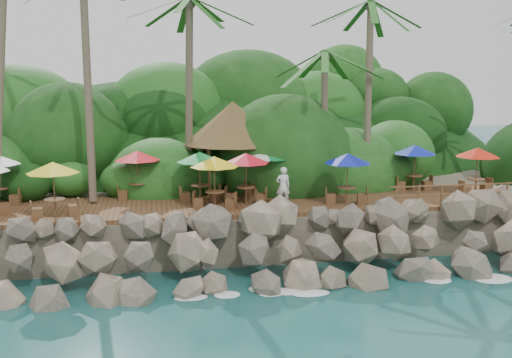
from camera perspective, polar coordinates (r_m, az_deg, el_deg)
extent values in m
plane|color=#19514F|center=(22.62, 2.74, -11.15)|extent=(140.00, 140.00, 0.00)
cube|color=gray|center=(37.54, -2.70, -0.93)|extent=(32.00, 25.20, 2.10)
ellipsoid|color=#143811|center=(45.06, -3.93, -0.46)|extent=(44.80, 28.00, 15.40)
cube|color=brown|center=(27.63, 0.00, -2.45)|extent=(26.00, 5.00, 0.20)
ellipsoid|color=white|center=(22.78, -20.60, -11.57)|extent=(1.20, 0.80, 0.06)
ellipsoid|color=white|center=(22.42, -12.89, -11.52)|extent=(1.20, 0.80, 0.06)
ellipsoid|color=white|center=(22.45, -5.07, -11.26)|extent=(1.20, 0.80, 0.06)
ellipsoid|color=white|center=(22.88, 2.57, -10.81)|extent=(1.20, 0.80, 0.06)
ellipsoid|color=white|center=(23.69, 9.78, -10.21)|extent=(1.20, 0.80, 0.06)
ellipsoid|color=white|center=(24.84, 16.39, -9.52)|extent=(1.20, 0.80, 0.06)
ellipsoid|color=white|center=(26.28, 22.33, -8.79)|extent=(1.20, 0.80, 0.06)
cylinder|color=brown|center=(28.70, -16.12, 8.94)|extent=(0.55, 2.25, 10.94)
cylinder|color=brown|center=(29.64, -23.67, 10.51)|extent=(1.23, 2.87, 12.92)
cylinder|color=brown|center=(29.49, -6.55, 7.80)|extent=(0.60, 1.21, 9.52)
ellipsoid|color=#23601E|center=(29.70, -6.74, 17.01)|extent=(6.00, 6.00, 2.40)
cylinder|color=brown|center=(30.51, 6.71, 5.57)|extent=(0.65, 0.61, 7.08)
ellipsoid|color=#23601E|center=(30.45, 6.84, 12.21)|extent=(6.00, 6.00, 2.40)
cylinder|color=brown|center=(31.48, 10.92, 8.08)|extent=(1.06, 2.20, 9.70)
cylinder|color=brown|center=(29.00, -4.60, 0.72)|extent=(0.16, 0.16, 2.40)
cylinder|color=brown|center=(29.39, 0.84, 0.88)|extent=(0.16, 0.16, 2.40)
cylinder|color=brown|center=(31.75, -5.09, 1.52)|extent=(0.16, 0.16, 2.40)
cylinder|color=brown|center=(32.11, -0.11, 1.66)|extent=(0.16, 0.16, 2.40)
cone|color=brown|center=(30.27, -2.27, 5.52)|extent=(5.19, 5.19, 2.20)
cylinder|color=brown|center=(27.22, -0.98, -1.60)|extent=(0.08, 0.08, 0.77)
cylinder|color=brown|center=(27.15, -0.98, -0.78)|extent=(0.88, 0.88, 0.05)
cylinder|color=brown|center=(27.08, -0.99, -0.02)|extent=(0.05, 0.05, 2.29)
cone|color=red|center=(26.93, -0.99, 2.05)|extent=(2.19, 2.19, 0.47)
cube|color=brown|center=(27.38, -2.49, -1.85)|extent=(0.55, 0.55, 0.48)
cube|color=brown|center=(27.15, 0.54, -1.94)|extent=(0.55, 0.55, 0.48)
cylinder|color=brown|center=(31.45, 15.15, -0.37)|extent=(0.08, 0.08, 0.77)
cylinder|color=brown|center=(31.38, 15.18, 0.34)|extent=(0.88, 0.88, 0.05)
cylinder|color=brown|center=(31.33, 15.21, 1.00)|extent=(0.05, 0.05, 2.29)
cone|color=#0B1D98|center=(31.19, 15.30, 2.79)|extent=(2.19, 2.19, 0.47)
cube|color=brown|center=(31.22, 13.89, -0.66)|extent=(0.47, 0.47, 0.48)
cube|color=brown|center=(31.75, 16.36, -0.60)|extent=(0.47, 0.47, 0.48)
cylinder|color=brown|center=(28.80, 0.74, -0.95)|extent=(0.08, 0.08, 0.77)
cylinder|color=brown|center=(28.73, 0.75, -0.18)|extent=(0.88, 0.88, 0.05)
cylinder|color=brown|center=(28.66, 0.75, 0.54)|extent=(0.05, 0.05, 2.29)
cone|color=silver|center=(28.52, 0.75, 2.50)|extent=(2.19, 2.19, 0.47)
cube|color=brown|center=(28.61, -0.64, -1.33)|extent=(0.49, 0.49, 0.48)
cube|color=brown|center=(29.06, 2.11, -1.15)|extent=(0.49, 0.49, 0.48)
cube|color=brown|center=(27.40, -23.32, -2.66)|extent=(0.53, 0.53, 0.48)
cylinder|color=brown|center=(28.81, 1.51, -0.95)|extent=(0.08, 0.08, 0.77)
cylinder|color=brown|center=(28.73, 1.51, -0.18)|extent=(0.88, 0.88, 0.05)
cylinder|color=brown|center=(28.67, 1.51, 0.54)|extent=(0.05, 0.05, 2.29)
cone|color=#0C6C2F|center=(28.53, 1.52, 2.50)|extent=(2.19, 2.19, 0.47)
cube|color=brown|center=(28.64, 0.11, -1.31)|extent=(0.47, 0.47, 0.48)
cube|color=brown|center=(29.05, 2.88, -1.16)|extent=(0.47, 0.47, 0.48)
cylinder|color=brown|center=(25.87, -19.02, -2.76)|extent=(0.08, 0.08, 0.77)
cylinder|color=brown|center=(25.79, -19.06, -1.91)|extent=(0.88, 0.88, 0.05)
cylinder|color=brown|center=(25.72, -19.11, -1.11)|extent=(0.05, 0.05, 2.29)
cone|color=yellow|center=(25.56, -19.24, 1.07)|extent=(2.19, 2.19, 0.47)
cube|color=brown|center=(25.87, -20.61, -3.19)|extent=(0.52, 0.52, 0.48)
cube|color=brown|center=(25.96, -17.39, -2.96)|extent=(0.52, 0.52, 0.48)
cylinder|color=brown|center=(31.28, 20.65, -0.73)|extent=(0.08, 0.08, 0.77)
cylinder|color=brown|center=(31.21, 20.69, -0.01)|extent=(0.88, 0.88, 0.05)
cylinder|color=brown|center=(31.16, 20.74, 0.65)|extent=(0.05, 0.05, 2.29)
cone|color=red|center=(31.02, 20.85, 2.45)|extent=(2.19, 2.19, 0.47)
cube|color=brown|center=(30.79, 19.70, -1.11)|extent=(0.54, 0.54, 0.48)
cube|color=brown|center=(31.83, 21.54, -0.87)|extent=(0.54, 0.54, 0.48)
cylinder|color=brown|center=(28.69, -11.41, -1.20)|extent=(0.08, 0.08, 0.77)
cylinder|color=brown|center=(28.62, -11.44, -0.42)|extent=(0.88, 0.88, 0.05)
cylinder|color=brown|center=(28.56, -11.46, 0.30)|extent=(0.05, 0.05, 2.29)
cone|color=red|center=(28.41, -11.53, 2.27)|extent=(2.19, 2.19, 0.47)
cube|color=brown|center=(28.85, -12.83, -1.48)|extent=(0.50, 0.50, 0.48)
cube|color=brown|center=(28.61, -9.96, -1.48)|extent=(0.50, 0.50, 0.48)
cylinder|color=brown|center=(27.45, 8.83, -1.62)|extent=(0.08, 0.08, 0.77)
cylinder|color=brown|center=(27.38, 8.86, -0.81)|extent=(0.88, 0.88, 0.05)
cylinder|color=brown|center=(27.31, 8.88, -0.05)|extent=(0.05, 0.05, 2.29)
cone|color=#0B1798|center=(27.16, 8.93, 2.00)|extent=(2.19, 2.19, 0.47)
cube|color=brown|center=(27.43, 7.31, -1.90)|extent=(0.53, 0.53, 0.48)
cube|color=brown|center=(27.55, 10.34, -1.93)|extent=(0.53, 0.53, 0.48)
cylinder|color=brown|center=(26.20, -4.04, -2.08)|extent=(0.08, 0.08, 0.77)
cylinder|color=brown|center=(26.12, -4.05, -1.23)|extent=(0.88, 0.88, 0.05)
cylinder|color=brown|center=(26.06, -4.06, -0.44)|extent=(0.05, 0.05, 2.29)
cone|color=yellow|center=(25.89, -4.09, 1.71)|extent=(2.19, 2.19, 0.47)
cube|color=brown|center=(26.42, -5.57, -2.32)|extent=(0.56, 0.56, 0.48)
cube|color=brown|center=(26.07, -2.48, -2.46)|extent=(0.56, 0.56, 0.48)
cylinder|color=brown|center=(27.77, -5.48, -1.41)|extent=(0.08, 0.08, 0.77)
cylinder|color=brown|center=(27.69, -5.49, -0.61)|extent=(0.88, 0.88, 0.05)
cylinder|color=brown|center=(27.63, -5.50, 0.13)|extent=(0.05, 0.05, 2.29)
cone|color=#0D7D2F|center=(27.48, -5.54, 2.17)|extent=(2.19, 2.19, 0.47)
cube|color=brown|center=(27.66, -6.95, -1.79)|extent=(0.49, 0.49, 0.48)
cube|color=brown|center=(27.95, -4.01, -1.62)|extent=(0.49, 0.49, 0.48)
cube|color=brown|center=(29.18, -22.46, -1.87)|extent=(0.46, 0.46, 0.48)
cylinder|color=brown|center=(27.03, 13.53, -1.71)|extent=(0.10, 0.10, 1.00)
cylinder|color=brown|center=(27.48, 15.63, -1.62)|extent=(0.10, 0.10, 1.00)
cylinder|color=brown|center=(27.98, 17.66, -1.52)|extent=(0.10, 0.10, 1.00)
cylinder|color=brown|center=(28.50, 19.62, -1.42)|extent=(0.10, 0.10, 1.00)
cylinder|color=brown|center=(29.06, 21.50, -1.33)|extent=(0.10, 0.10, 1.00)
cylinder|color=brown|center=(29.65, 23.31, -1.24)|extent=(0.10, 0.10, 1.00)
cube|color=brown|center=(28.15, 18.70, -0.57)|extent=(6.10, 0.06, 0.06)
cube|color=brown|center=(28.23, 18.65, -1.37)|extent=(6.10, 0.06, 0.06)
imported|color=white|center=(26.68, 2.66, -0.72)|extent=(0.67, 0.45, 1.80)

